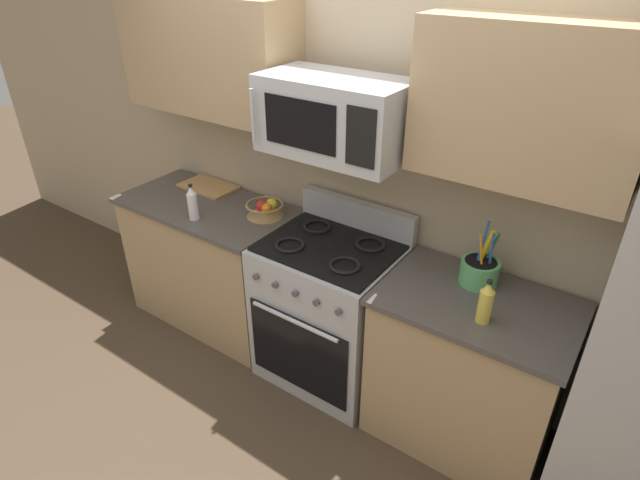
% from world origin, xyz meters
% --- Properties ---
extents(ground_plane, '(16.00, 16.00, 0.00)m').
position_xyz_m(ground_plane, '(0.00, 0.00, 0.00)').
color(ground_plane, '#473828').
extents(wall_back, '(8.00, 0.10, 2.60)m').
position_xyz_m(wall_back, '(0.00, 1.09, 1.30)').
color(wall_back, tan).
rests_on(wall_back, ground).
extents(counter_left, '(1.20, 0.63, 0.91)m').
position_xyz_m(counter_left, '(-0.99, 0.70, 0.46)').
color(counter_left, tan).
rests_on(counter_left, ground).
extents(range_oven, '(0.76, 0.67, 1.09)m').
position_xyz_m(range_oven, '(-0.00, 0.71, 0.47)').
color(range_oven, '#B2B5BA').
rests_on(range_oven, ground).
extents(counter_right, '(0.94, 0.63, 0.91)m').
position_xyz_m(counter_right, '(0.86, 0.70, 0.46)').
color(counter_right, tan).
rests_on(counter_right, ground).
extents(microwave, '(0.75, 0.44, 0.38)m').
position_xyz_m(microwave, '(-0.00, 0.73, 1.65)').
color(microwave, '#B2B5BA').
extents(upper_cabinets_left, '(1.19, 0.34, 0.67)m').
position_xyz_m(upper_cabinets_left, '(-0.99, 0.87, 1.82)').
color(upper_cabinets_left, tan).
extents(upper_cabinets_right, '(0.93, 0.34, 0.67)m').
position_xyz_m(upper_cabinets_right, '(0.86, 0.87, 1.82)').
color(upper_cabinets_right, tan).
extents(utensil_crock, '(0.19, 0.19, 0.34)m').
position_xyz_m(utensil_crock, '(0.80, 0.85, 0.98)').
color(utensil_crock, '#59AD66').
rests_on(utensil_crock, counter_right).
extents(fruit_basket, '(0.24, 0.24, 0.11)m').
position_xyz_m(fruit_basket, '(-0.56, 0.80, 0.96)').
color(fruit_basket, '#9E7A4C').
rests_on(fruit_basket, counter_left).
extents(cutting_board, '(0.40, 0.25, 0.02)m').
position_xyz_m(cutting_board, '(-1.16, 0.90, 0.92)').
color(cutting_board, tan).
rests_on(cutting_board, counter_left).
extents(bottle_vinegar, '(0.06, 0.06, 0.23)m').
position_xyz_m(bottle_vinegar, '(-0.89, 0.52, 1.02)').
color(bottle_vinegar, silver).
rests_on(bottle_vinegar, counter_left).
extents(bottle_oil, '(0.06, 0.06, 0.22)m').
position_xyz_m(bottle_oil, '(0.92, 0.57, 1.01)').
color(bottle_oil, gold).
rests_on(bottle_oil, counter_right).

